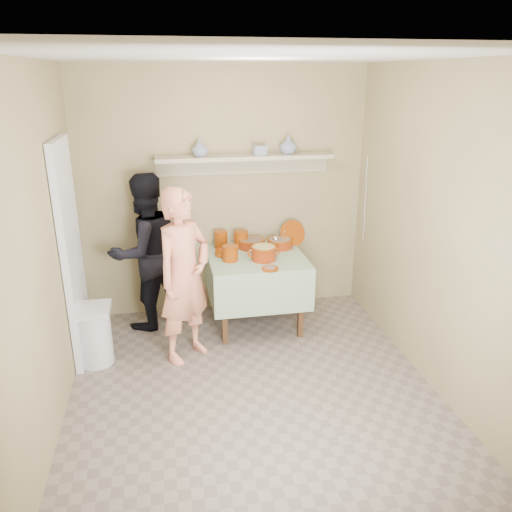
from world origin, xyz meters
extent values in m
plane|color=#73655A|center=(0.00, 0.00, 0.00)|extent=(3.50, 3.50, 0.00)
cube|color=silver|center=(-1.46, 0.95, 1.00)|extent=(0.06, 0.70, 2.00)
cylinder|color=#742700|center=(-0.07, 1.58, 0.85)|extent=(0.14, 0.14, 0.19)
cylinder|color=#742700|center=(0.14, 1.56, 0.85)|extent=(0.15, 0.15, 0.18)
cylinder|color=#742700|center=(-0.03, 1.17, 0.84)|extent=(0.15, 0.15, 0.15)
cylinder|color=#742700|center=(-0.07, 1.34, 0.79)|extent=(0.19, 0.19, 0.06)
cylinder|color=#742700|center=(0.70, 1.55, 0.88)|extent=(0.31, 0.18, 0.28)
imported|color=navy|center=(0.65, 1.62, 1.81)|extent=(0.20, 0.20, 0.18)
imported|color=navy|center=(-0.25, 1.62, 1.80)|extent=(0.18, 0.18, 0.17)
cube|color=navy|center=(0.35, 1.60, 1.77)|extent=(0.14, 0.11, 0.09)
imported|color=#DE8060|center=(-0.50, 0.74, 0.80)|extent=(0.69, 0.67, 1.61)
imported|color=black|center=(-0.85, 1.46, 0.80)|extent=(0.98, 0.92, 1.61)
cube|color=#96885C|center=(0.00, 1.76, 1.30)|extent=(3.00, 0.02, 2.60)
cube|color=#96885C|center=(0.00, -1.76, 1.30)|extent=(3.00, 0.02, 2.60)
cube|color=#96885C|center=(-1.51, 0.00, 1.30)|extent=(0.02, 3.50, 2.60)
cube|color=#96885C|center=(1.51, 0.00, 1.30)|extent=(0.02, 3.50, 2.60)
cube|color=silver|center=(0.00, 0.00, 2.61)|extent=(3.00, 3.50, 0.02)
cube|color=#4C2D16|center=(-0.13, 0.90, 0.35)|extent=(0.05, 0.05, 0.71)
cube|color=#4C2D16|center=(0.63, 0.90, 0.35)|extent=(0.05, 0.05, 0.71)
cube|color=#4C2D16|center=(-0.13, 1.66, 0.35)|extent=(0.05, 0.05, 0.71)
cube|color=#4C2D16|center=(0.63, 1.66, 0.35)|extent=(0.05, 0.05, 0.71)
cube|color=#4C2D16|center=(0.25, 1.28, 0.73)|extent=(0.90, 0.90, 0.04)
cube|color=#20591E|center=(0.25, 1.28, 0.76)|extent=(0.96, 0.96, 0.01)
cube|color=#20591E|center=(0.25, 0.80, 0.54)|extent=(0.96, 0.01, 0.44)
cube|color=#20591E|center=(0.25, 1.76, 0.54)|extent=(0.96, 0.01, 0.44)
cube|color=#20591E|center=(-0.23, 1.28, 0.54)|extent=(0.01, 0.96, 0.44)
cube|color=#20591E|center=(0.73, 1.28, 0.54)|extent=(0.01, 0.96, 0.44)
cylinder|color=#6A1C07|center=(0.24, 1.52, 0.81)|extent=(0.28, 0.28, 0.09)
cylinder|color=#742700|center=(0.24, 1.52, 0.85)|extent=(0.30, 0.30, 0.01)
cylinder|color=brown|center=(0.24, 1.52, 0.83)|extent=(0.25, 0.25, 0.05)
cylinder|color=#6A1C07|center=(0.54, 1.46, 0.81)|extent=(0.26, 0.26, 0.09)
cylinder|color=#742700|center=(0.54, 1.46, 0.85)|extent=(0.28, 0.28, 0.01)
cylinder|color=#8C6B54|center=(0.54, 1.46, 0.83)|extent=(0.23, 0.23, 0.05)
cylinder|color=silver|center=(0.53, 1.33, 0.94)|extent=(0.01, 0.22, 0.16)
sphere|color=silver|center=(0.49, 1.45, 0.87)|extent=(0.07, 0.07, 0.07)
cylinder|color=#6A1C07|center=(0.30, 1.13, 0.83)|extent=(0.24, 0.24, 0.14)
cylinder|color=#742700|center=(0.30, 1.13, 0.90)|extent=(0.25, 0.25, 0.01)
cylinder|color=tan|center=(0.30, 1.13, 0.88)|extent=(0.21, 0.21, 0.05)
torus|color=#742700|center=(0.18, 1.13, 0.84)|extent=(0.09, 0.02, 0.09)
torus|color=#742700|center=(0.42, 1.13, 0.84)|extent=(0.09, 0.02, 0.09)
cylinder|color=#742700|center=(0.31, 0.86, 0.77)|extent=(0.16, 0.16, 0.02)
cylinder|color=#8C6B54|center=(0.31, 0.86, 0.78)|extent=(0.09, 0.09, 0.01)
cube|color=tan|center=(0.20, 1.62, 1.70)|extent=(1.80, 0.25, 0.04)
cube|color=tan|center=(0.20, 1.74, 1.60)|extent=(1.80, 0.02, 0.18)
cylinder|color=silver|center=(-1.33, 0.78, 0.25)|extent=(0.30, 0.30, 0.50)
cube|color=silver|center=(-1.33, 0.78, 0.53)|extent=(0.32, 0.32, 0.06)
cylinder|color=silver|center=(1.47, 1.50, 1.55)|extent=(0.01, 0.01, 0.30)
cylinder|color=silver|center=(1.47, 1.48, 1.25)|extent=(0.01, 0.01, 0.30)
cylinder|color=silver|center=(1.47, 1.46, 0.95)|extent=(0.01, 0.01, 0.30)
camera|label=1|loc=(-0.63, -3.39, 2.49)|focal=35.00mm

